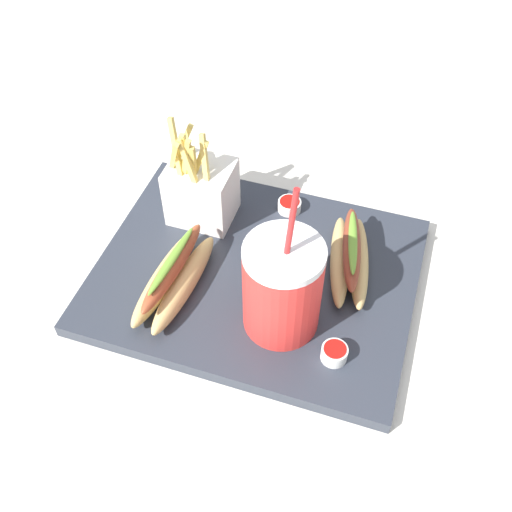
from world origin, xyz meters
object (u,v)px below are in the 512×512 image
ketchup_cup_2 (334,353)px  soda_cup (282,287)px  fries_basket (201,190)px  hot_dog_1 (350,257)px  hot_dog_2 (174,277)px  ketchup_cup_1 (289,205)px

ketchup_cup_2 → soda_cup: bearing=156.6°
fries_basket → ketchup_cup_2: size_ratio=5.17×
hot_dog_1 → soda_cup: bearing=-119.9°
soda_cup → hot_dog_2: 0.16m
ketchup_cup_1 → ketchup_cup_2: 0.26m
fries_basket → hot_dog_1: 0.23m
soda_cup → ketchup_cup_2: size_ratio=7.01×
soda_cup → fries_basket: bearing=138.3°
hot_dog_2 → hot_dog_1: bearing=26.3°
fries_basket → ketchup_cup_2: (0.24, -0.18, -0.04)m
fries_basket → hot_dog_1: (0.23, -0.04, -0.03)m
ketchup_cup_1 → ketchup_cup_2: size_ratio=1.07×
soda_cup → hot_dog_2: soda_cup is taller
hot_dog_1 → ketchup_cup_2: 0.15m
ketchup_cup_2 → hot_dog_1: bearing=95.4°
hot_dog_1 → ketchup_cup_1: size_ratio=4.83×
fries_basket → hot_dog_1: fries_basket is taller
soda_cup → hot_dog_1: size_ratio=1.36×
soda_cup → ketchup_cup_1: (-0.05, 0.20, -0.06)m
soda_cup → hot_dog_1: soda_cup is taller
ketchup_cup_1 → soda_cup: bearing=-77.1°
hot_dog_1 → ketchup_cup_2: (0.01, -0.15, -0.01)m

